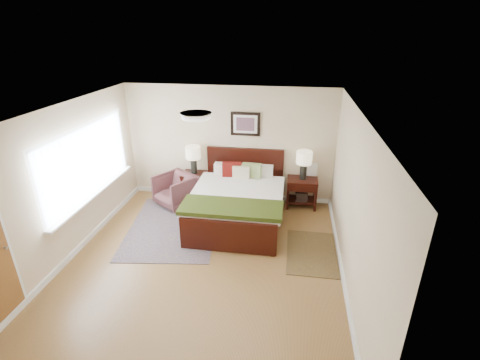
{
  "coord_description": "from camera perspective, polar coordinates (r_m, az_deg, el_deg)",
  "views": [
    {
      "loc": [
        1.31,
        -4.57,
        3.57
      ],
      "look_at": [
        0.45,
        1.09,
        1.05
      ],
      "focal_mm": 26.0,
      "sensor_mm": 36.0,
      "label": 1
    }
  ],
  "objects": [
    {
      "name": "front_wall",
      "position": [
        3.37,
        -18.2,
        -21.16
      ],
      "size": [
        4.5,
        0.04,
        2.5
      ],
      "primitive_type": "cube",
      "color": "beige",
      "rests_on": "ground"
    },
    {
      "name": "lamp_right",
      "position": [
        7.29,
        10.48,
        3.21
      ],
      "size": [
        0.32,
        0.32,
        0.61
      ],
      "color": "black",
      "rests_on": "nightstand_right"
    },
    {
      "name": "back_wall",
      "position": [
        7.56,
        -1.74,
        5.87
      ],
      "size": [
        4.5,
        0.04,
        2.5
      ],
      "primitive_type": "cube",
      "color": "beige",
      "rests_on": "ground"
    },
    {
      "name": "ceiling",
      "position": [
        4.87,
        -7.27,
        10.9
      ],
      "size": [
        4.5,
        5.0,
        0.02
      ],
      "primitive_type": "cube",
      "color": "white",
      "rests_on": "back_wall"
    },
    {
      "name": "nightstand_left",
      "position": [
        7.76,
        -7.51,
        0.21
      ],
      "size": [
        0.52,
        0.47,
        0.62
      ],
      "color": "black",
      "rests_on": "ground"
    },
    {
      "name": "left_wall",
      "position": [
        6.24,
        -26.97,
        -0.79
      ],
      "size": [
        0.04,
        5.0,
        2.5
      ],
      "primitive_type": "cube",
      "color": "beige",
      "rests_on": "ground"
    },
    {
      "name": "right_wall",
      "position": [
        5.21,
        18.14,
        -3.95
      ],
      "size": [
        0.04,
        5.0,
        2.5
      ],
      "primitive_type": "cube",
      "color": "beige",
      "rests_on": "ground"
    },
    {
      "name": "ceil_fixture",
      "position": [
        4.88,
        -7.25,
        10.5
      ],
      "size": [
        0.44,
        0.44,
        0.08
      ],
      "color": "white",
      "rests_on": "ceiling"
    },
    {
      "name": "floor",
      "position": [
        5.95,
        -6.01,
        -13.28
      ],
      "size": [
        5.0,
        5.0,
        0.0
      ],
      "primitive_type": "plane",
      "color": "brown",
      "rests_on": "ground"
    },
    {
      "name": "bed",
      "position": [
        6.79,
        -0.38,
        -2.74
      ],
      "size": [
        1.79,
        2.18,
        1.17
      ],
      "color": "black",
      "rests_on": "ground"
    },
    {
      "name": "window",
      "position": [
        6.7,
        -23.52,
        2.62
      ],
      "size": [
        0.11,
        2.72,
        1.32
      ],
      "color": "silver",
      "rests_on": "left_wall"
    },
    {
      "name": "wall_art",
      "position": [
        7.34,
        0.89,
        9.17
      ],
      "size": [
        0.62,
        0.05,
        0.5
      ],
      "color": "black",
      "rests_on": "back_wall"
    },
    {
      "name": "armchair",
      "position": [
        7.64,
        -10.58,
        -1.63
      ],
      "size": [
        1.03,
        1.04,
        0.69
      ],
      "primitive_type": "imported",
      "rotation": [
        0.0,
        0.0,
        -0.59
      ],
      "color": "brown",
      "rests_on": "ground"
    },
    {
      "name": "lamp_left",
      "position": [
        7.58,
        -7.69,
        4.07
      ],
      "size": [
        0.32,
        0.32,
        0.61
      ],
      "color": "black",
      "rests_on": "nightstand_left"
    },
    {
      "name": "rug_persian",
      "position": [
        6.96,
        -10.89,
        -7.52
      ],
      "size": [
        1.93,
        2.52,
        0.01
      ],
      "primitive_type": "cube",
      "rotation": [
        0.0,
        0.0,
        0.13
      ],
      "color": "#0C0D3F",
      "rests_on": "ground"
    },
    {
      "name": "rug_navy",
      "position": [
        6.26,
        11.82,
        -11.54
      ],
      "size": [
        0.88,
        1.32,
        0.01
      ],
      "primitive_type": "cube",
      "rotation": [
        0.0,
        0.0,
        0.0
      ],
      "color": "black",
      "rests_on": "ground"
    },
    {
      "name": "nightstand_right",
      "position": [
        7.54,
        10.1,
        -1.65
      ],
      "size": [
        0.64,
        0.48,
        0.63
      ],
      "color": "black",
      "rests_on": "ground"
    }
  ]
}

